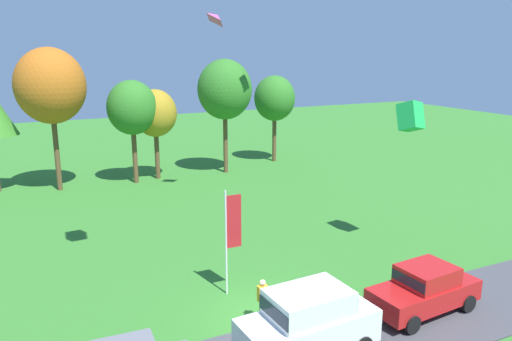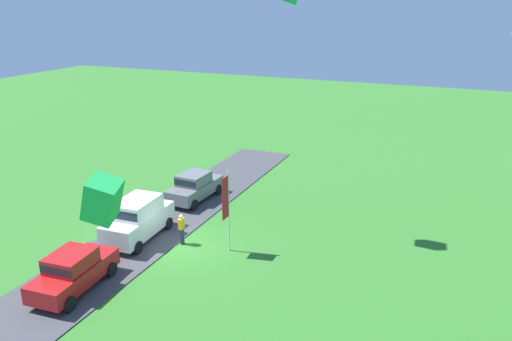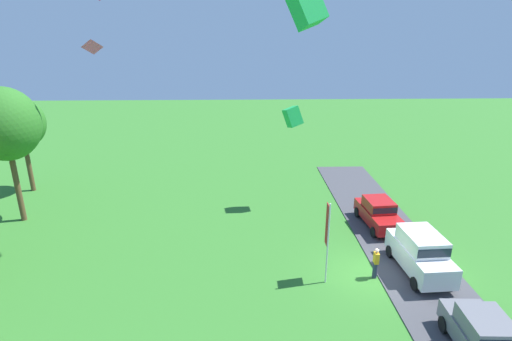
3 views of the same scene
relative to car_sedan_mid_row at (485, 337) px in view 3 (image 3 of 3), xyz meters
name	(u,v)px [view 3 (image 3 of 3)]	position (x,y,z in m)	size (l,w,h in m)	color
ground_plane	(370,274)	(5.92, 2.58, -1.04)	(120.00, 120.00, 0.00)	#337528
pavement_strip	(417,273)	(5.92, 0.04, -1.01)	(36.00, 4.40, 0.06)	#424247
car_sedan_mid_row	(485,337)	(0.00, 0.00, 0.00)	(4.48, 2.13, 1.84)	slate
car_suv_near_entrance	(420,251)	(6.04, -0.01, 0.25)	(4.69, 2.24, 2.28)	white
car_sedan_by_flagpole	(379,212)	(11.47, 0.43, 0.00)	(4.52, 2.22, 1.84)	red
person_watching_sky	(376,263)	(5.63, 2.46, -0.16)	(0.36, 0.24, 1.71)	#2D334C
tree_lone_near	(5,125)	(13.23, 24.47, 5.65)	(4.31, 4.31, 9.09)	brown
tree_far_left	(21,123)	(18.78, 26.55, 4.54)	(3.60, 3.60, 7.60)	brown
flag_banner	(327,231)	(5.54, 5.12, 1.76)	(0.71, 0.08, 4.42)	silver
kite_box_trailing_tail	(293,117)	(15.19, 5.83, 5.65)	(0.92, 0.92, 1.29)	green
kite_box_over_trees	(307,8)	(2.00, 7.12, 11.93)	(0.82, 0.82, 1.15)	green
kite_diamond_near_flag	(92,44)	(9.82, 17.11, 10.60)	(0.78, 1.07, 0.38)	#EA4C9E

